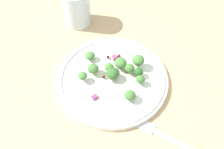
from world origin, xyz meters
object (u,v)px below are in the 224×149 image
at_px(plate, 112,79).
at_px(broccoli_floret_2, 130,68).
at_px(fork, 174,141).
at_px(broccoli_floret_1, 109,67).
at_px(water_glass, 77,7).
at_px(broccoli_floret_0, 93,69).

bearing_deg(plate, broccoli_floret_2, -92.38).
xyz_separation_m(plate, broccoli_floret_2, (-0.00, -0.04, 0.02)).
bearing_deg(fork, broccoli_floret_2, 4.53).
xyz_separation_m(broccoli_floret_1, water_glass, (0.20, 0.01, 0.02)).
bearing_deg(broccoli_floret_0, fork, -156.94).
bearing_deg(broccoli_floret_2, water_glass, 12.46).
relative_size(broccoli_floret_0, broccoli_floret_2, 1.10).
distance_m(broccoli_floret_0, broccoli_floret_1, 0.04).
height_order(broccoli_floret_2, fork, broccoli_floret_2).
distance_m(plate, water_glass, 0.23).
height_order(plate, fork, plate).
bearing_deg(broccoli_floret_0, broccoli_floret_2, -111.51).
relative_size(plate, fork, 1.61).
xyz_separation_m(plate, broccoli_floret_0, (0.03, 0.03, 0.02)).
bearing_deg(water_glass, plate, -178.35).
distance_m(broccoli_floret_1, water_glass, 0.20).
bearing_deg(plate, fork, -162.92).
relative_size(plate, broccoli_floret_2, 11.16).
xyz_separation_m(plate, water_glass, (0.22, 0.01, 0.04)).
bearing_deg(broccoli_floret_2, plate, 87.62).
distance_m(plate, fork, 0.20).
relative_size(fork, water_glass, 1.59).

